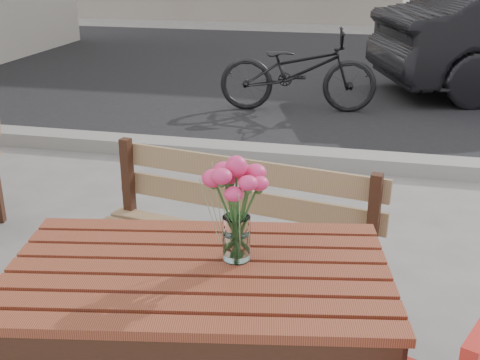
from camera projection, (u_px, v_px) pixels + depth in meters
The scene contains 5 objects.
street at pixel (324, 101), 6.83m from camera, with size 30.00×8.12×0.12m.
main_table at pixel (199, 301), 1.93m from camera, with size 1.31×0.91×0.74m.
main_bench at pixel (234, 223), 2.73m from camera, with size 1.38×0.63×0.83m.
main_vase at pixel (236, 197), 1.86m from camera, with size 0.19×0.19×0.35m.
bicycle at pixel (298, 71), 6.41m from camera, with size 0.58×1.67×0.88m, color black.
Camera 1 is at (0.56, -1.67, 1.68)m, focal length 45.00 mm.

